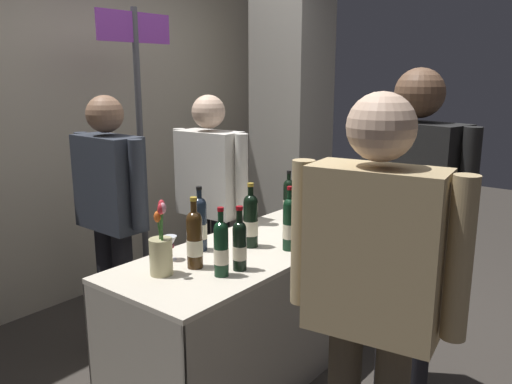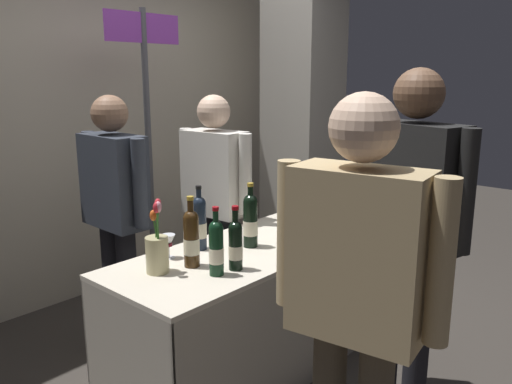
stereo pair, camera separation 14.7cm
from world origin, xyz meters
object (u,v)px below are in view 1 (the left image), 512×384
at_px(wine_glass_near_vendor, 299,227).
at_px(booth_signpost, 140,124).
at_px(tasting_table, 256,285).
at_px(vendor_presenter, 210,192).
at_px(concrete_pillar, 292,97).
at_px(taster_foreground_right, 373,286).
at_px(display_bottle_0, 251,220).
at_px(featured_wine_bottle, 289,223).
at_px(flower_vase, 161,251).
at_px(wine_glass_mid, 170,243).

height_order(wine_glass_near_vendor, booth_signpost, booth_signpost).
xyz_separation_m(tasting_table, vendor_presenter, (0.26, 0.59, 0.40)).
bearing_deg(concrete_pillar, taster_foreground_right, -139.76).
height_order(tasting_table, display_bottle_0, display_bottle_0).
bearing_deg(booth_signpost, vendor_presenter, -80.26).
height_order(tasting_table, vendor_presenter, vendor_presenter).
relative_size(display_bottle_0, taster_foreground_right, 0.22).
bearing_deg(featured_wine_bottle, tasting_table, 105.64).
bearing_deg(display_bottle_0, flower_vase, 172.54).
distance_m(display_bottle_0, wine_glass_near_vendor, 0.29).
bearing_deg(wine_glass_near_vendor, booth_signpost, 91.35).
bearing_deg(featured_wine_bottle, taster_foreground_right, -129.40).
bearing_deg(wine_glass_near_vendor, wine_glass_mid, 151.23).
distance_m(flower_vase, booth_signpost, 1.39).
distance_m(wine_glass_near_vendor, taster_foreground_right, 1.15).
xyz_separation_m(wine_glass_mid, booth_signpost, (0.61, 0.95, 0.50)).
height_order(concrete_pillar, wine_glass_mid, concrete_pillar).
distance_m(concrete_pillar, featured_wine_bottle, 1.92).
xyz_separation_m(wine_glass_near_vendor, vendor_presenter, (0.07, 0.74, 0.08)).
bearing_deg(taster_foreground_right, wine_glass_mid, -15.53).
relative_size(tasting_table, display_bottle_0, 4.93).
bearing_deg(display_bottle_0, taster_foreground_right, -119.74).
xyz_separation_m(concrete_pillar, featured_wine_bottle, (-1.51, -1.04, -0.58)).
xyz_separation_m(concrete_pillar, booth_signpost, (-1.40, 0.30, -0.14)).
bearing_deg(concrete_pillar, vendor_presenter, -168.52).
xyz_separation_m(concrete_pillar, vendor_presenter, (-1.30, -0.26, -0.56)).
relative_size(featured_wine_bottle, vendor_presenter, 0.22).
bearing_deg(flower_vase, wine_glass_mid, 35.73).
bearing_deg(concrete_pillar, tasting_table, -151.44).
height_order(concrete_pillar, vendor_presenter, concrete_pillar).
bearing_deg(booth_signpost, flower_vase, -125.93).
xyz_separation_m(vendor_presenter, taster_foreground_right, (-0.86, -1.56, 0.05)).
bearing_deg(display_bottle_0, vendor_presenter, 63.04).
bearing_deg(display_bottle_0, tasting_table, -12.79).
bearing_deg(flower_vase, wine_glass_near_vendor, -16.50).
distance_m(concrete_pillar, taster_foreground_right, 2.88).
distance_m(tasting_table, booth_signpost, 1.42).
bearing_deg(flower_vase, display_bottle_0, -7.46).
bearing_deg(taster_foreground_right, wine_glass_near_vendor, -51.99).
xyz_separation_m(featured_wine_bottle, vendor_presenter, (0.21, 0.77, 0.02)).
xyz_separation_m(concrete_pillar, taster_foreground_right, (-2.16, -1.83, -0.50)).
height_order(flower_vase, vendor_presenter, vendor_presenter).
bearing_deg(vendor_presenter, concrete_pillar, 97.99).
xyz_separation_m(featured_wine_bottle, wine_glass_near_vendor, (0.14, 0.03, -0.06)).
xyz_separation_m(flower_vase, taster_foreground_right, (0.01, -1.06, 0.11)).
xyz_separation_m(display_bottle_0, flower_vase, (-0.57, 0.07, -0.04)).
relative_size(display_bottle_0, flower_vase, 0.99).
height_order(display_bottle_0, vendor_presenter, vendor_presenter).
bearing_deg(wine_glass_near_vendor, display_bottle_0, 144.57).
height_order(featured_wine_bottle, wine_glass_near_vendor, featured_wine_bottle).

